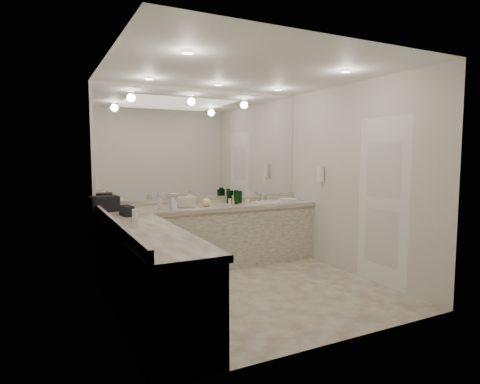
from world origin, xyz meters
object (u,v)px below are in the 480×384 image
sink (268,202)px  soap_bottle_b (173,202)px  wall_phone (320,174)px  black_toiletry_bag (104,204)px  soap_bottle_c (206,201)px  hand_towel (288,200)px  soap_bottle_a (160,202)px  cream_cosmetic_case (187,202)px

sink → soap_bottle_b: 1.56m
wall_phone → black_toiletry_bag: (-3.05, 0.57, -0.35)m
soap_bottle_b → black_toiletry_bag: bearing=171.2°
wall_phone → soap_bottle_c: 1.76m
hand_towel → soap_bottle_b: 1.92m
sink → soap_bottle_c: size_ratio=2.69×
hand_towel → sink: bearing=178.6°
soap_bottle_b → wall_phone: bearing=-11.2°
wall_phone → hand_towel: wall_phone is taller
soap_bottle_c → sink: bearing=3.0°
black_toiletry_bag → soap_bottle_a: black_toiletry_bag is taller
wall_phone → soap_bottle_b: wall_phone is taller
black_toiletry_bag → soap_bottle_b: size_ratio=1.94×
sink → cream_cosmetic_case: size_ratio=1.82×
hand_towel → soap_bottle_a: (-2.08, 0.02, 0.07)m
black_toiletry_bag → hand_towel: black_toiletry_bag is taller
black_toiletry_bag → soap_bottle_c: (1.38, -0.12, -0.02)m
wall_phone → hand_towel: bearing=116.4°
wall_phone → hand_towel: (-0.24, 0.49, -0.43)m
cream_cosmetic_case → soap_bottle_b: bearing=-142.2°
hand_towel → soap_bottle_a: size_ratio=1.29×
black_toiletry_bag → sink: bearing=-1.6°
hand_towel → soap_bottle_b: size_ratio=1.31×
wall_phone → cream_cosmetic_case: bearing=165.1°
soap_bottle_a → soap_bottle_c: (0.66, -0.06, -0.01)m
soap_bottle_a → hand_towel: bearing=-0.5°
wall_phone → cream_cosmetic_case: (-1.93, 0.51, -0.38)m
cream_cosmetic_case → soap_bottle_b: (-0.23, -0.08, 0.02)m
soap_bottle_a → soap_bottle_c: 0.66m
wall_phone → soap_bottle_b: size_ratio=1.31×
cream_cosmetic_case → soap_bottle_c: 0.28m
black_toiletry_bag → cream_cosmetic_case: (1.11, -0.05, -0.03)m
wall_phone → soap_bottle_a: size_ratio=1.29×
black_toiletry_bag → wall_phone: bearing=-10.5°
soap_bottle_a → soap_bottle_b: bearing=-25.6°
soap_bottle_b → soap_bottle_c: (0.50, 0.01, -0.01)m
black_toiletry_bag → soap_bottle_a: bearing=-4.7°
wall_phone → hand_towel: 0.70m
wall_phone → cream_cosmetic_case: wall_phone is taller
cream_cosmetic_case → hand_towel: bearing=16.7°
wall_phone → soap_bottle_b: bearing=168.8°
soap_bottle_a → soap_bottle_b: (0.16, -0.08, -0.00)m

